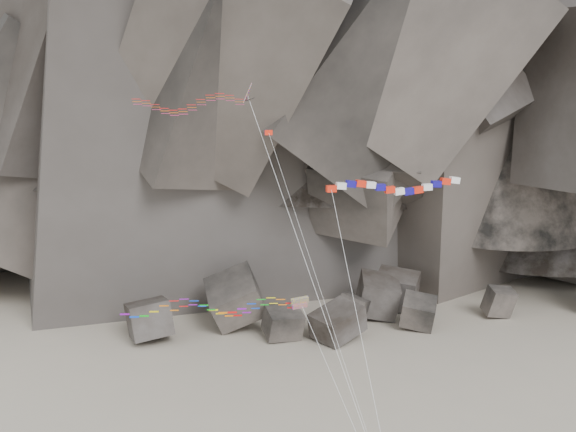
{
  "coord_description": "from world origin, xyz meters",
  "views": [
    {
      "loc": [
        0.3,
        -51.03,
        30.41
      ],
      "look_at": [
        -1.31,
        6.0,
        19.23
      ],
      "focal_mm": 45.0,
      "sensor_mm": 36.0,
      "label": 1
    }
  ],
  "objects_px": {
    "delta_kite": "(184,103)",
    "parafoil_kite": "(206,307)",
    "banner_kite": "(394,187)",
    "pennant_kite": "(294,211)"
  },
  "relations": [
    {
      "from": "banner_kite",
      "to": "pennant_kite",
      "type": "bearing_deg",
      "value": -159.16
    },
    {
      "from": "delta_kite",
      "to": "parafoil_kite",
      "type": "xyz_separation_m",
      "value": [
        2.07,
        -5.14,
        -14.69
      ]
    },
    {
      "from": "pennant_kite",
      "to": "banner_kite",
      "type": "bearing_deg",
      "value": 13.15
    },
    {
      "from": "parafoil_kite",
      "to": "banner_kite",
      "type": "bearing_deg",
      "value": 7.75
    },
    {
      "from": "delta_kite",
      "to": "parafoil_kite",
      "type": "bearing_deg",
      "value": -62.34
    },
    {
      "from": "delta_kite",
      "to": "parafoil_kite",
      "type": "height_order",
      "value": "delta_kite"
    },
    {
      "from": "banner_kite",
      "to": "parafoil_kite",
      "type": "bearing_deg",
      "value": -169.74
    },
    {
      "from": "banner_kite",
      "to": "pennant_kite",
      "type": "xyz_separation_m",
      "value": [
        -7.9,
        -5.44,
        -0.92
      ]
    },
    {
      "from": "pennant_kite",
      "to": "parafoil_kite",
      "type": "bearing_deg",
      "value": 167.0
    },
    {
      "from": "delta_kite",
      "to": "parafoil_kite",
      "type": "distance_m",
      "value": 15.7
    }
  ]
}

